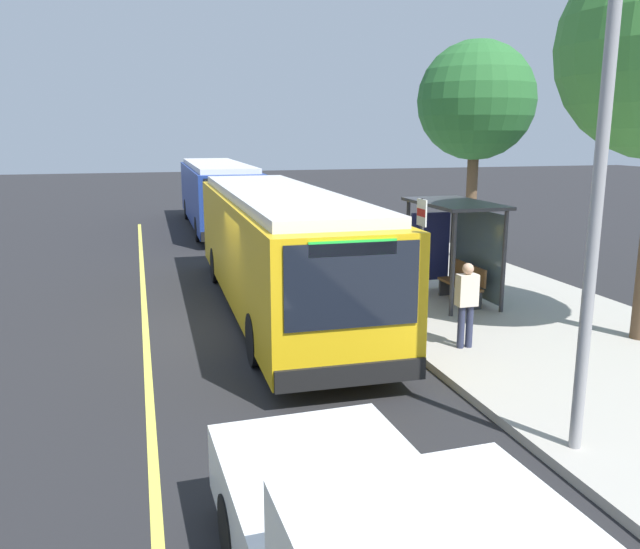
# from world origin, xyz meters

# --- Properties ---
(ground_plane) EXTENTS (120.00, 120.00, 0.00)m
(ground_plane) POSITION_xyz_m (0.00, 0.00, 0.00)
(ground_plane) COLOR #232326
(sidewalk_curb) EXTENTS (44.00, 6.40, 0.15)m
(sidewalk_curb) POSITION_xyz_m (0.00, 6.00, 0.07)
(sidewalk_curb) COLOR #A8A399
(sidewalk_curb) RESTS_ON ground_plane
(lane_stripe_center) EXTENTS (36.00, 0.14, 0.01)m
(lane_stripe_center) POSITION_xyz_m (0.00, -2.20, 0.00)
(lane_stripe_center) COLOR #E0D64C
(lane_stripe_center) RESTS_ON ground_plane
(transit_bus_main) EXTENTS (11.86, 2.76, 2.95)m
(transit_bus_main) POSITION_xyz_m (-1.27, 1.01, 1.62)
(transit_bus_main) COLOR gold
(transit_bus_main) RESTS_ON ground_plane
(transit_bus_second) EXTENTS (11.69, 2.74, 2.95)m
(transit_bus_second) POSITION_xyz_m (-15.77, 1.29, 1.62)
(transit_bus_second) COLOR navy
(transit_bus_second) RESTS_ON ground_plane
(bus_shelter) EXTENTS (2.90, 1.60, 2.48)m
(bus_shelter) POSITION_xyz_m (-0.72, 5.42, 1.92)
(bus_shelter) COLOR #333338
(bus_shelter) RESTS_ON sidewalk_curb
(waiting_bench) EXTENTS (1.60, 0.48, 0.95)m
(waiting_bench) POSITION_xyz_m (-0.31, 5.45, 0.63)
(waiting_bench) COLOR brown
(waiting_bench) RESTS_ON sidewalk_curb
(route_sign_post) EXTENTS (0.44, 0.08, 2.80)m
(route_sign_post) POSITION_xyz_m (1.41, 3.50, 1.96)
(route_sign_post) COLOR #333338
(route_sign_post) RESTS_ON sidewalk_curb
(pedestrian_commuter) EXTENTS (0.24, 0.40, 1.69)m
(pedestrian_commuter) POSITION_xyz_m (2.87, 3.82, 1.12)
(pedestrian_commuter) COLOR #282D47
(pedestrian_commuter) RESTS_ON sidewalk_curb
(street_tree_near_shelter) EXTENTS (3.78, 3.78, 7.03)m
(street_tree_near_shelter) POSITION_xyz_m (-5.55, 8.46, 5.26)
(street_tree_near_shelter) COLOR brown
(street_tree_near_shelter) RESTS_ON sidewalk_curb
(utility_pole) EXTENTS (0.16, 0.16, 6.40)m
(utility_pole) POSITION_xyz_m (7.00, 3.27, 3.35)
(utility_pole) COLOR gray
(utility_pole) RESTS_ON sidewalk_curb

